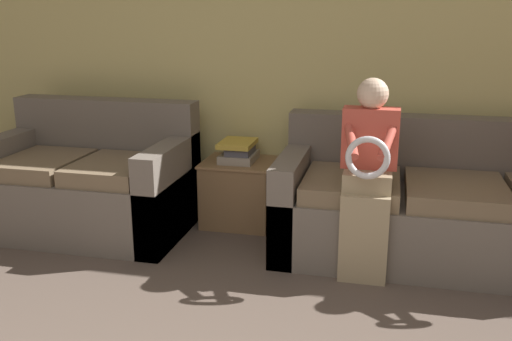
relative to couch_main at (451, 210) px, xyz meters
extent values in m
cube|color=#DBCC7F|center=(-1.04, 0.54, 0.97)|extent=(7.87, 0.06, 2.55)
cube|color=#70665B|center=(0.00, -0.04, -0.10)|extent=(2.20, 0.92, 0.42)
cube|color=#70665B|center=(0.00, 0.32, 0.33)|extent=(2.20, 0.20, 0.43)
cube|color=#70665B|center=(-1.02, -0.04, 0.01)|extent=(0.16, 0.92, 0.64)
cube|color=#7A664C|center=(-0.63, -0.14, 0.16)|extent=(0.59, 0.68, 0.11)
cube|color=#7A664C|center=(0.00, -0.14, 0.16)|extent=(0.59, 0.68, 0.11)
cube|color=#70665B|center=(-2.48, -0.13, -0.09)|extent=(1.41, 0.88, 0.44)
cube|color=#70665B|center=(-2.48, 0.21, 0.36)|extent=(1.41, 0.20, 0.46)
cube|color=#70665B|center=(-3.10, -0.13, 0.03)|extent=(0.16, 0.88, 0.67)
cube|color=#70665B|center=(-1.86, -0.13, 0.03)|extent=(0.16, 0.88, 0.67)
cube|color=#7A664C|center=(-2.75, -0.23, 0.19)|extent=(0.51, 0.64, 0.11)
cube|color=#7A664C|center=(-2.21, -0.23, 0.19)|extent=(0.51, 0.64, 0.11)
cube|color=tan|center=(-0.52, -0.50, -0.05)|extent=(0.28, 0.10, 0.53)
cube|color=tan|center=(-0.52, -0.36, 0.27)|extent=(0.28, 0.28, 0.11)
cube|color=#C64C3D|center=(-0.52, -0.29, 0.51)|extent=(0.33, 0.14, 0.36)
sphere|color=beige|center=(-0.52, -0.29, 0.77)|extent=(0.18, 0.18, 0.18)
torus|color=silver|center=(-0.52, -0.56, 0.45)|extent=(0.24, 0.04, 0.24)
cylinder|color=#C64C3D|center=(-0.63, -0.42, 0.53)|extent=(0.12, 0.31, 0.21)
cylinder|color=#C64C3D|center=(-0.42, -0.42, 0.53)|extent=(0.12, 0.31, 0.21)
cube|color=olive|center=(-1.47, 0.26, -0.07)|extent=(0.50, 0.44, 0.48)
cube|color=#9A724A|center=(-1.47, 0.26, 0.16)|extent=(0.52, 0.46, 0.02)
cube|color=gray|center=(-1.47, 0.27, 0.20)|extent=(0.24, 0.31, 0.06)
cube|color=#4C4C56|center=(-1.45, 0.24, 0.25)|extent=(0.18, 0.24, 0.05)
cube|color=gold|center=(-1.48, 0.26, 0.30)|extent=(0.24, 0.32, 0.04)
camera|label=1|loc=(-0.42, -3.62, 1.23)|focal=40.00mm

